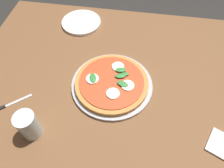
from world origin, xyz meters
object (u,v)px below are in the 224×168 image
object	(u,v)px
dining_table	(116,93)
glass_cup	(28,125)
plate_white	(81,22)
knife	(6,106)
serving_tray	(112,85)
pizza	(112,83)

from	to	relation	value
dining_table	glass_cup	bearing A→B (deg)	46.61
plate_white	knife	xyz separation A→B (m)	(0.16, 0.51, -0.00)
dining_table	plate_white	size ratio (longest dim) A/B	6.36
serving_tray	knife	size ratio (longest dim) A/B	2.51
dining_table	glass_cup	world-z (taller)	glass_cup
plate_white	knife	size ratio (longest dim) A/B	1.54
serving_tray	knife	bearing A→B (deg)	22.66
plate_white	serving_tray	bearing A→B (deg)	120.89
plate_white	glass_cup	distance (m)	0.59
pizza	knife	distance (m)	0.40
knife	plate_white	bearing A→B (deg)	-107.53
serving_tray	plate_white	bearing A→B (deg)	-59.11
plate_white	dining_table	bearing A→B (deg)	124.62
dining_table	serving_tray	distance (m)	0.11
dining_table	glass_cup	distance (m)	0.39
serving_tray	pizza	world-z (taller)	pizza
knife	pizza	bearing A→B (deg)	-157.67
knife	glass_cup	size ratio (longest dim) A/B	1.20
plate_white	knife	distance (m)	0.54
pizza	knife	world-z (taller)	pizza
knife	glass_cup	world-z (taller)	glass_cup
plate_white	glass_cup	world-z (taller)	glass_cup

